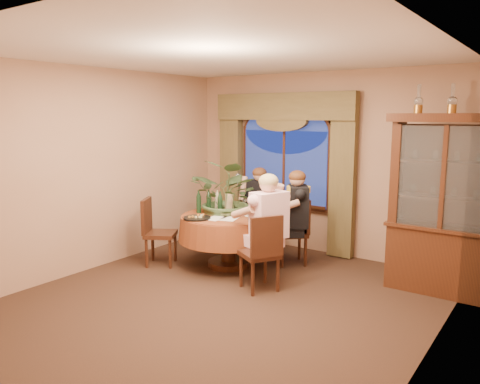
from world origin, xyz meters
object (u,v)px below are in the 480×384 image
Objects in this scene: oil_lamp_center at (453,98)px; china_cabinet at (445,205)px; chair_back_right at (291,231)px; person_back at (260,209)px; dining_table at (229,241)px; oil_lamp_left at (419,99)px; chair_right at (259,252)px; wine_bottle_1 at (217,201)px; person_pink at (269,230)px; olive_bowl at (226,214)px; wine_bottle_3 at (209,201)px; centerpiece_plant at (229,168)px; chair_front_left at (161,232)px; person_scarf at (298,219)px; wine_bottle_0 at (199,202)px; chair_back at (260,219)px; wine_bottle_2 at (220,203)px; stoneware_vase at (229,204)px.

china_cabinet is at bearing 0.00° from oil_lamp_center.
person_back is at bearing 23.09° from chair_back_right.
dining_table is 4.21× the size of oil_lamp_left.
wine_bottle_1 is at bearing 93.32° from chair_right.
olive_bowl is at bearing 94.42° from person_pink.
oil_lamp_center is at bearing 12.70° from wine_bottle_3.
chair_front_left is at bearing -137.88° from centerpiece_plant.
chair_right is at bearing -27.40° from olive_bowl.
oil_lamp_center is 1.03× the size of wine_bottle_1.
oil_lamp_center reaches higher than person_scarf.
chair_right is 2.91× the size of wine_bottle_0.
person_back is at bearing 174.33° from china_cabinet.
wine_bottle_1 is (0.19, 0.19, 0.00)m from wine_bottle_0.
wine_bottle_3 is (-3.06, -0.69, -1.43)m from oil_lamp_center.
dining_table is at bearing -163.58° from oil_lamp_left.
person_pink is at bearing 119.56° from chair_back.
chair_front_left is 1.66m from person_back.
chair_right is 1.49m from centerpiece_plant.
wine_bottle_0 is at bearing 67.94° from chair_back.
person_pink is at bearing -145.53° from oil_lamp_left.
china_cabinet reaches higher than wine_bottle_3.
chair_right is 1.18m from wine_bottle_2.
chair_back_right is 3.49× the size of stoneware_vase.
person_back is at bearing 95.24° from dining_table.
chair_back is (-2.45, 0.35, -1.86)m from oil_lamp_left.
stoneware_vase is (-0.94, 0.44, 0.17)m from person_pink.
oil_lamp_left is at bearing 12.14° from centerpiece_plant.
person_pink reaches higher than wine_bottle_0.
stoneware_vase is (0.77, 0.62, 0.41)m from chair_front_left.
oil_lamp_left is 2.67m from centerpiece_plant.
wine_bottle_3 is at bearing 98.12° from chair_right.
chair_back is at bearing 90.65° from centerpiece_plant.
person_pink is at bearing -26.04° from centerpiece_plant.
stoneware_vase is at bearing 85.69° from person_back.
dining_table is at bearing 90.00° from chair_right.
chair_back_right is at bearing -178.18° from china_cabinet.
dining_table is 1.05m from centerpiece_plant.
china_cabinet is 12.89× the size of olive_bowl.
chair_front_left is at bearing 58.11° from chair_back.
oil_lamp_center is 0.35× the size of chair_back_right.
person_pink is 4.36× the size of wine_bottle_1.
centerpiece_plant is 0.66m from wine_bottle_0.
wine_bottle_2 is (-2.46, -0.71, -1.43)m from oil_lamp_left.
oil_lamp_center reaches higher than chair_back_right.
chair_back_right is 0.72× the size of person_back.
china_cabinet is 1.26m from oil_lamp_center.
wine_bottle_1 is (-0.93, -0.55, 0.44)m from chair_back_right.
centerpiece_plant is 3.53× the size of wine_bottle_3.
stoneware_vase is at bearing 81.73° from person_scarf.
chair_back_right is (-2.04, -0.06, -0.61)m from china_cabinet.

